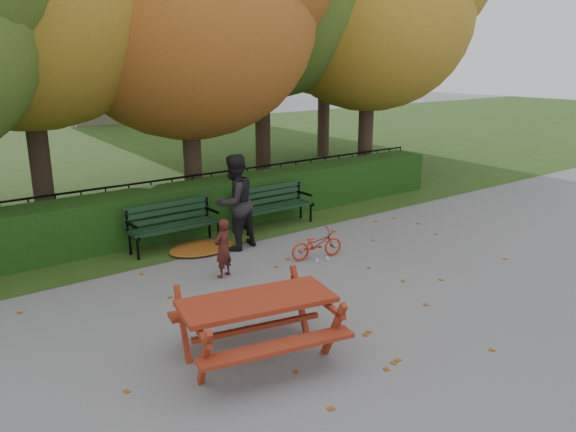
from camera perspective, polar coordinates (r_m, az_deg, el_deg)
ground at (r=9.08m, az=6.62°, el=-7.55°), size 90.00×90.00×0.00m
grass_strip at (r=21.10m, az=-20.79°, el=4.99°), size 90.00×90.00×0.00m
building_right at (r=36.75m, az=-16.04°, el=18.97°), size 9.00×6.00×12.00m
hedge at (r=12.37m, az=-7.87°, el=1.20°), size 13.00×0.90×1.00m
iron_fence at (r=13.04m, az=-9.62°, el=2.05°), size 14.00×0.04×1.02m
tree_c at (r=13.72m, az=-8.60°, el=20.81°), size 6.30×6.00×8.00m
tree_e at (r=17.11m, az=9.78°, el=20.60°), size 6.09×5.80×8.16m
tree_g at (r=21.24m, az=5.01°, el=20.56°), size 6.30×6.00×8.55m
bench_left at (r=11.10m, az=-11.65°, el=-0.56°), size 1.80×0.57×0.88m
bench_right at (r=12.28m, az=-1.56°, el=1.34°), size 1.80×0.57×0.88m
picnic_table at (r=6.89m, az=-3.17°, el=-9.69°), size 2.14×1.86×0.90m
leaf_pile at (r=10.96m, az=-8.75°, el=-3.22°), size 1.44×1.09×0.09m
leaf_scatter at (r=9.28m, az=5.34°, el=-6.95°), size 9.00×5.70×0.01m
child at (r=9.48m, az=-6.63°, el=-3.26°), size 0.43×0.36×1.01m
adult at (r=10.74m, az=-5.45°, el=1.39°), size 1.04×0.89×1.85m
bicycle at (r=10.36m, az=2.94°, el=-2.87°), size 1.08×0.55×0.54m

